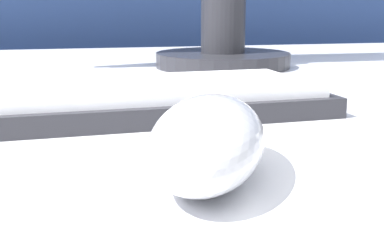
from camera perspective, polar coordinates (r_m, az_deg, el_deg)
partition_panel at (r=1.21m, az=-11.50°, el=5.06°), size 5.00×0.03×1.38m
computer_mouse_near at (r=0.27m, az=1.72°, el=-2.14°), size 0.10×0.14×0.04m
keyboard at (r=0.44m, az=-9.68°, el=2.07°), size 0.37×0.16×0.02m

